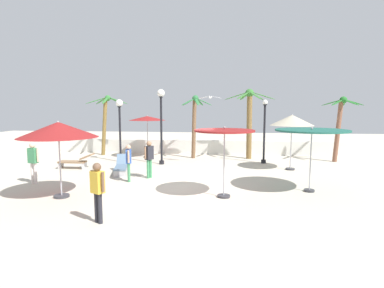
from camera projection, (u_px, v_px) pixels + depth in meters
name	position (u px, v px, depth m)	size (l,w,h in m)	color
ground_plane	(182.00, 188.00, 12.37)	(56.00, 56.00, 0.00)	beige
boundary_wall	(202.00, 147.00, 21.50)	(25.20, 0.30, 0.96)	silver
patio_umbrella_0	(312.00, 132.00, 11.65)	(2.69, 2.69, 2.46)	#333338
patio_umbrella_1	(292.00, 121.00, 15.78)	(2.20, 2.20, 2.87)	#333338
patio_umbrella_2	(224.00, 135.00, 10.91)	(2.13, 2.13, 2.55)	#333338
patio_umbrella_3	(147.00, 119.00, 19.75)	(2.32, 2.32, 2.73)	#333338
patio_umbrella_4	(58.00, 130.00, 10.88)	(2.73, 2.73, 2.74)	#333338
palm_tree_0	(340.00, 120.00, 18.18)	(2.32, 2.45, 3.85)	brown
palm_tree_1	(249.00, 114.00, 19.27)	(3.11, 3.00, 4.34)	brown
palm_tree_2	(106.00, 116.00, 20.80)	(2.78, 2.82, 4.02)	brown
palm_tree_3	(194.00, 119.00, 19.54)	(2.01, 2.05, 3.97)	brown
lamp_post_0	(161.00, 114.00, 17.35)	(0.43, 0.43, 4.21)	black
lamp_post_1	(120.00, 120.00, 18.14)	(0.42, 0.42, 3.67)	black
lamp_post_2	(264.00, 130.00, 17.76)	(0.29, 0.29, 3.64)	black
lounge_chair_0	(121.00, 166.00, 15.15)	(1.02, 1.97, 0.84)	#B7B7BC
lounge_chair_1	(76.00, 161.00, 16.38)	(1.85, 0.58, 0.81)	#B7B7BC
guest_0	(129.00, 159.00, 13.41)	(0.34, 0.54, 1.62)	#3F8C59
guest_1	(98.00, 187.00, 8.56)	(0.49, 0.39, 1.70)	#26262D
guest_2	(149.00, 156.00, 14.08)	(0.39, 0.49, 1.70)	#3F8C59
guest_3	(33.00, 159.00, 13.04)	(0.55, 0.29, 1.75)	silver
seagull_0	(210.00, 97.00, 16.91)	(1.22, 0.49, 0.16)	white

